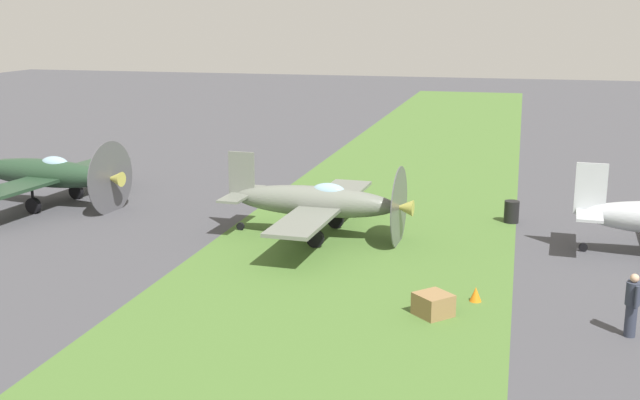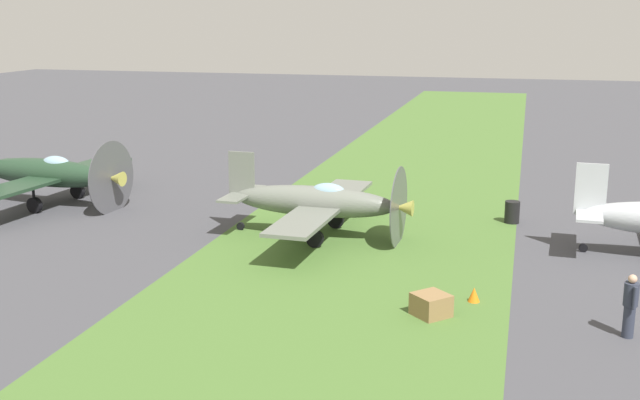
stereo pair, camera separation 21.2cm
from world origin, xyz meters
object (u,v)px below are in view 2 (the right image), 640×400
object	(u,v)px
ground_crew_chief	(630,304)
fuel_drum	(512,212)
supply_crate	(431,305)
airplane_trail	(49,173)
runway_marker_cone	(474,295)
airplane_wingman	(318,202)

from	to	relation	value
ground_crew_chief	fuel_drum	distance (m)	11.62
supply_crate	ground_crew_chief	bearing A→B (deg)	87.97
supply_crate	airplane_trail	bearing A→B (deg)	-116.27
fuel_drum	runway_marker_cone	bearing A→B (deg)	-5.14
airplane_wingman	airplane_trail	distance (m)	12.99
airplane_trail	ground_crew_chief	bearing A→B (deg)	74.35
runway_marker_cone	airplane_trail	bearing A→B (deg)	-111.34
airplane_trail	supply_crate	world-z (taller)	airplane_trail
airplane_wingman	runway_marker_cone	xyz separation A→B (m)	(5.56, 6.27, -1.15)
supply_crate	runway_marker_cone	bearing A→B (deg)	142.55
airplane_wingman	supply_crate	size ratio (longest dim) A/B	10.19
airplane_trail	supply_crate	bearing A→B (deg)	69.45
airplane_trail	fuel_drum	size ratio (longest dim) A/B	10.84
ground_crew_chief	supply_crate	bearing A→B (deg)	-105.45
ground_crew_chief	runway_marker_cone	xyz separation A→B (m)	(-1.61, -4.10, -0.69)
airplane_wingman	runway_marker_cone	size ratio (longest dim) A/B	20.84
airplane_wingman	runway_marker_cone	world-z (taller)	airplane_wingman
airplane_trail	ground_crew_chief	distance (m)	24.94
ground_crew_chief	fuel_drum	xyz separation A→B (m)	(-11.15, -3.24, -0.46)
ground_crew_chief	runway_marker_cone	size ratio (longest dim) A/B	3.93
supply_crate	fuel_drum	bearing A→B (deg)	169.91
airplane_trail	ground_crew_chief	xyz separation A→B (m)	(9.08, 23.22, -0.54)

